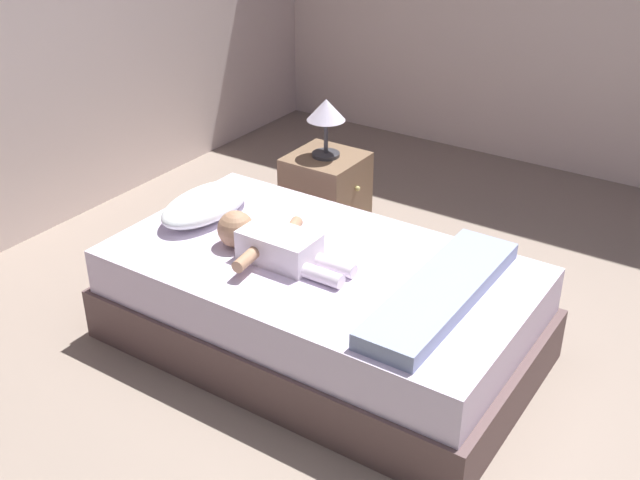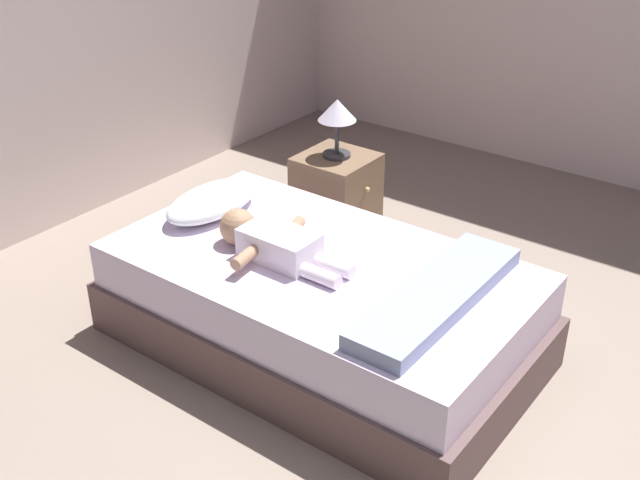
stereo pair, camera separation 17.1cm
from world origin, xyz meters
TOP-DOWN VIEW (x-y plane):
  - ground_plane at (0.00, 0.00)m, footprint 8.00×8.00m
  - bed at (0.26, 0.91)m, footprint 1.11×1.95m
  - pillow at (0.30, 1.61)m, footprint 0.56×0.29m
  - baby at (0.15, 1.10)m, footprint 0.50×0.69m
  - toothbrush at (0.38, 1.22)m, footprint 0.07×0.12m
  - nightstand at (1.17, 1.48)m, footprint 0.40×0.43m
  - lamp at (1.17, 1.48)m, footprint 0.21×0.21m
  - blanket at (0.26, 0.31)m, footprint 1.00×0.27m

SIDE VIEW (x-z plane):
  - ground_plane at x=0.00m, z-range 0.00..0.00m
  - bed at x=0.26m, z-range 0.00..0.47m
  - nightstand at x=1.17m, z-range 0.00..0.53m
  - toothbrush at x=0.38m, z-range 0.47..0.49m
  - blanket at x=0.26m, z-range 0.47..0.55m
  - pillow at x=0.30m, z-range 0.47..0.60m
  - baby at x=0.15m, z-range 0.46..0.63m
  - lamp at x=1.17m, z-range 0.61..0.94m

